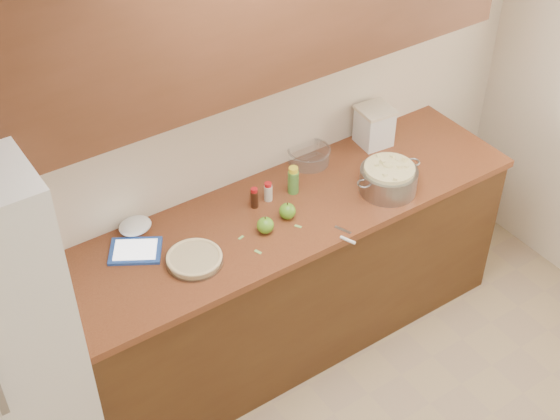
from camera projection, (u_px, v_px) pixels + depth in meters
room_shell at (516, 364)px, 2.57m from camera, size 3.60×3.60×3.60m
counter_run at (271, 283)px, 4.05m from camera, size 2.64×0.68×0.92m
upper_cabinets at (248, 4)px, 3.20m from camera, size 2.60×0.34×0.70m
pie at (194, 259)px, 3.49m from camera, size 0.26×0.26×0.04m
colander at (388, 179)px, 3.87m from camera, size 0.39×0.29×0.14m
flour_canister at (374, 126)px, 4.17m from camera, size 0.19×0.19×0.22m
tablet at (135, 251)px, 3.55m from camera, size 0.29×0.27×0.02m
paring_knife at (347, 238)px, 3.62m from camera, size 0.08×0.16×0.02m
lemon_bottle at (293, 180)px, 3.86m from camera, size 0.06×0.06×0.15m
cinnamon_shaker at (268, 192)px, 3.82m from camera, size 0.04×0.04×0.10m
vanilla_bottle at (254, 198)px, 3.78m from camera, size 0.04×0.04×0.11m
mixing_bowl at (309, 155)px, 4.07m from camera, size 0.23×0.23×0.09m
paper_towel at (135, 226)px, 3.65m from camera, size 0.20×0.18×0.07m
apple_left at (265, 225)px, 3.64m from camera, size 0.08×0.08×0.09m
apple_center at (287, 211)px, 3.72m from camera, size 0.08×0.08×0.09m
peel_a at (241, 238)px, 3.63m from camera, size 0.03×0.02×0.00m
peel_b at (298, 226)px, 3.69m from camera, size 0.03×0.04×0.00m
peel_c at (258, 252)px, 3.56m from camera, size 0.03×0.04×0.00m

